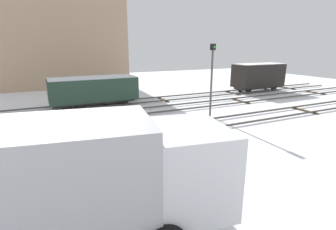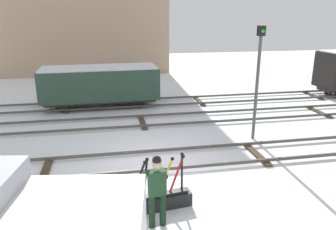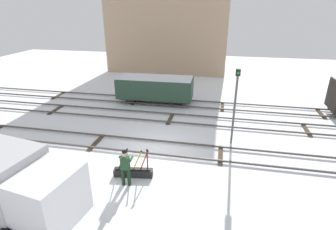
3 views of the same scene
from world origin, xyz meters
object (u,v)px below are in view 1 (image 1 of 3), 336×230
object	(u,v)px
switch_lever_frame	(176,149)
rail_worker	(182,136)
delivery_truck	(75,177)
freight_car_mid_siding	(94,90)
signal_post	(212,74)
freight_car_near_switch	(258,76)

from	to	relation	value
switch_lever_frame	rail_worker	xyz separation A→B (m)	(-0.11, -0.67, 0.75)
switch_lever_frame	delivery_truck	size ratio (longest dim) A/B	0.28
switch_lever_frame	rail_worker	distance (m)	1.02
rail_worker	freight_car_mid_siding	xyz separation A→B (m)	(-1.32, 10.61, 0.23)
signal_post	freight_car_mid_siding	world-z (taller)	signal_post
rail_worker	signal_post	xyz separation A→B (m)	(4.59, 4.82, 1.61)
signal_post	freight_car_mid_siding	distance (m)	8.39
switch_lever_frame	freight_car_mid_siding	bearing A→B (deg)	90.28
rail_worker	delivery_truck	size ratio (longest dim) A/B	0.27
rail_worker	freight_car_mid_siding	bearing A→B (deg)	89.20
rail_worker	delivery_truck	world-z (taller)	delivery_truck
switch_lever_frame	rail_worker	bearing A→B (deg)	-106.85
delivery_truck	signal_post	world-z (taller)	signal_post
delivery_truck	freight_car_near_switch	xyz separation A→B (m)	(17.89, 13.23, -0.09)
rail_worker	freight_car_near_switch	distance (m)	17.58
delivery_truck	signal_post	bearing A→B (deg)	50.62
freight_car_near_switch	switch_lever_frame	bearing A→B (deg)	-145.30
freight_car_mid_siding	freight_car_near_switch	distance (m)	15.33
delivery_truck	freight_car_mid_siding	xyz separation A→B (m)	(2.56, 13.23, -0.35)
freight_car_mid_siding	rail_worker	bearing A→B (deg)	-84.44
delivery_truck	freight_car_near_switch	world-z (taller)	delivery_truck
switch_lever_frame	signal_post	size ratio (longest dim) A/B	0.42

